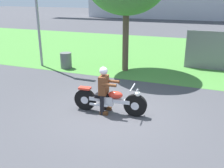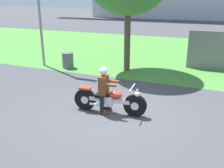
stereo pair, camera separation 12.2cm
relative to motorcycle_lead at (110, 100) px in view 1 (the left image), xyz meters
name	(u,v)px [view 1 (the left image)]	position (x,y,z in m)	size (l,w,h in m)	color
ground	(114,113)	(0.14, -0.01, -0.40)	(120.00, 120.00, 0.00)	#424247
grass_verge	(167,52)	(0.14, 9.20, -0.40)	(60.00, 12.00, 0.01)	#478438
motorcycle_lead	(110,100)	(0.00, 0.00, 0.00)	(2.24, 0.66, 0.90)	black
rider_lead	(104,86)	(-0.17, -0.01, 0.42)	(0.57, 0.49, 1.42)	black
trash_can	(66,60)	(-3.81, 3.85, -0.03)	(0.54, 0.54, 0.75)	#595E5B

